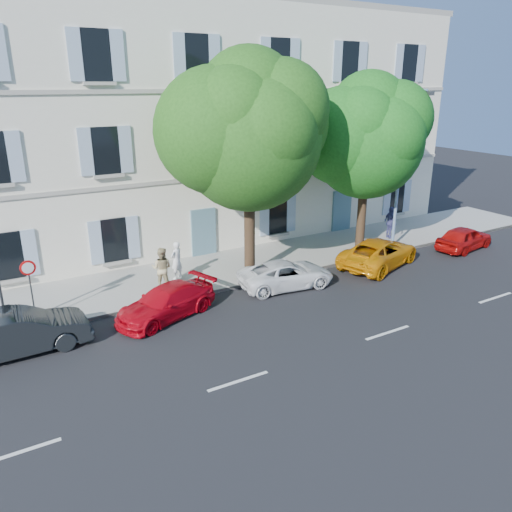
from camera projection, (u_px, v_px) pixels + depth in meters
ground at (319, 294)px, 20.86m from camera, size 90.00×90.00×0.00m
sidewalk at (264, 261)px, 24.47m from camera, size 36.00×4.50×0.15m
kerb at (289, 275)px, 22.70m from camera, size 36.00×0.16×0.16m
building at (210, 128)px, 27.20m from camera, size 28.00×7.00×12.00m
car_dark_sedan at (19, 333)px, 16.09m from camera, size 4.44×1.63×1.45m
car_red_coupe at (166, 303)px, 18.60m from camera, size 4.41×2.92×1.19m
car_white_coupe at (286, 274)px, 21.38m from camera, size 4.36×2.45×1.15m
car_yellow_supercar at (379, 253)px, 23.81m from camera, size 5.23×3.60×1.33m
car_red_hatchback at (464, 238)px, 26.20m from camera, size 3.88×2.05×1.26m
tree_left at (249, 139)px, 20.50m from camera, size 6.03×6.03×9.35m
tree_right at (367, 142)px, 24.28m from camera, size 5.51×5.51×8.49m
road_sign at (29, 278)px, 17.55m from camera, size 0.55×0.09×2.36m
street_lamp at (402, 161)px, 24.83m from camera, size 0.37×1.70×7.93m
pedestrian_a at (176, 260)px, 21.82m from camera, size 0.73×0.63×1.69m
pedestrian_b at (162, 268)px, 20.72m from camera, size 1.11×1.07×1.80m
pedestrian_c at (390, 223)px, 27.52m from camera, size 0.64×1.11×1.79m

